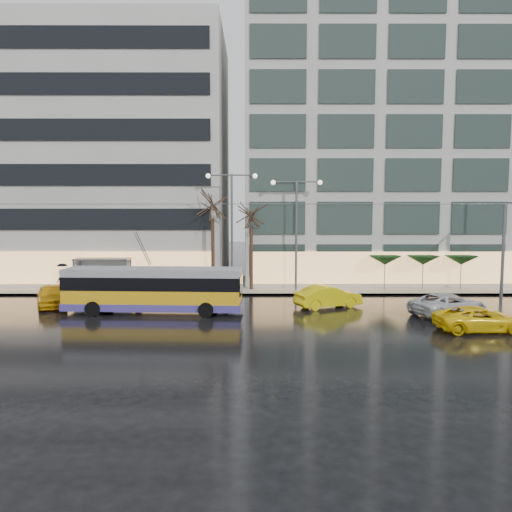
{
  "coord_description": "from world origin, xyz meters",
  "views": [
    {
      "loc": [
        3.76,
        -27.84,
        6.48
      ],
      "look_at": [
        3.86,
        5.0,
        3.36
      ],
      "focal_mm": 35.0,
      "sensor_mm": 36.0,
      "label": 1
    }
  ],
  "objects_px": {
    "street_lamp_near": "(232,215)",
    "taxi_a": "(51,295)",
    "bus_shelter": "(99,267)",
    "trolleybus": "(154,291)"
  },
  "relations": [
    {
      "from": "trolleybus",
      "to": "street_lamp_near",
      "type": "height_order",
      "value": "street_lamp_near"
    },
    {
      "from": "bus_shelter",
      "to": "taxi_a",
      "type": "distance_m",
      "value": 6.09
    },
    {
      "from": "taxi_a",
      "to": "street_lamp_near",
      "type": "bearing_deg",
      "value": 2.1
    },
    {
      "from": "street_lamp_near",
      "to": "taxi_a",
      "type": "relative_size",
      "value": 2.07
    },
    {
      "from": "bus_shelter",
      "to": "trolleybus",
      "type": "bearing_deg",
      "value": -53.36
    },
    {
      "from": "trolleybus",
      "to": "bus_shelter",
      "type": "xyz_separation_m",
      "value": [
        -5.86,
        7.88,
        0.58
      ]
    },
    {
      "from": "taxi_a",
      "to": "trolleybus",
      "type": "bearing_deg",
      "value": -40.68
    },
    {
      "from": "bus_shelter",
      "to": "taxi_a",
      "type": "height_order",
      "value": "bus_shelter"
    },
    {
      "from": "bus_shelter",
      "to": "street_lamp_near",
      "type": "xyz_separation_m",
      "value": [
        10.38,
        0.11,
        4.03
      ]
    },
    {
      "from": "street_lamp_near",
      "to": "taxi_a",
      "type": "bearing_deg",
      "value": -153.21
    }
  ]
}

